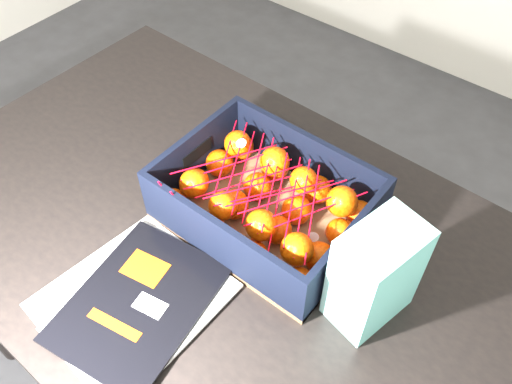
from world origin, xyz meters
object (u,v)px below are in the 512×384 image
Objects in this scene: produce_crate at (266,207)px; retail_carton at (375,275)px; table at (207,248)px; magazine_stack at (135,300)px.

retail_carton is at bearing -9.47° from produce_crate.
table is 3.93× the size of magazine_stack.
magazine_stack is at bearing -130.08° from retail_carton.
retail_carton is at bearing 37.69° from magazine_stack.
retail_carton reaches higher than magazine_stack.
retail_carton reaches higher than table.
magazine_stack is (0.03, -0.21, 0.11)m from table.
produce_crate is 0.26m from retail_carton.
retail_carton is (0.25, -0.04, 0.06)m from produce_crate.
produce_crate is at bearing -177.24° from retail_carton.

